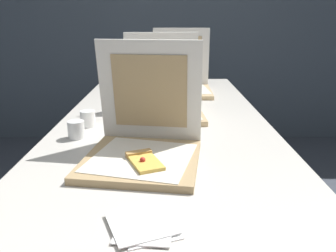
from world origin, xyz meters
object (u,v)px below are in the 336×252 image
at_px(napkin_pile, 144,226).
at_px(table, 163,138).
at_px(pizza_box_back, 181,83).
at_px(cup_white_far, 121,98).
at_px(pizza_box_middle, 162,103).
at_px(cup_white_near_center, 76,130).
at_px(cup_white_mid, 88,119).
at_px(pizza_box_front, 143,144).

bearing_deg(napkin_pile, table, 87.44).
distance_m(pizza_box_back, cup_white_far, 0.43).
distance_m(pizza_box_middle, cup_white_far, 0.28).
relative_size(pizza_box_middle, napkin_pile, 2.08).
relative_size(pizza_box_back, cup_white_far, 5.58).
relative_size(cup_white_near_center, cup_white_mid, 1.00).
distance_m(pizza_box_front, cup_white_mid, 0.42).
xyz_separation_m(pizza_box_middle, pizza_box_back, (0.10, 0.47, 0.00)).
height_order(cup_white_mid, cup_white_far, same).
distance_m(table, pizza_box_back, 0.69).
relative_size(table, cup_white_far, 34.41).
distance_m(cup_white_near_center, cup_white_mid, 0.14).
bearing_deg(cup_white_mid, cup_white_far, 76.84).
height_order(pizza_box_middle, cup_white_far, pizza_box_middle).
bearing_deg(cup_white_near_center, cup_white_far, 79.09).
bearing_deg(cup_white_far, pizza_box_middle, -41.65).
height_order(pizza_box_front, pizza_box_back, pizza_box_back).
height_order(pizza_box_front, napkin_pile, pizza_box_front).
height_order(pizza_box_front, cup_white_far, pizza_box_front).
bearing_deg(pizza_box_back, pizza_box_middle, -101.76).
distance_m(pizza_box_back, cup_white_near_center, 0.90).
xyz_separation_m(pizza_box_middle, cup_white_mid, (-0.30, -0.18, -0.02)).
relative_size(table, pizza_box_front, 5.77).
bearing_deg(pizza_box_back, pizza_box_front, -98.18).
xyz_separation_m(pizza_box_front, cup_white_mid, (-0.25, 0.34, -0.02)).
relative_size(pizza_box_middle, cup_white_far, 5.63).
distance_m(pizza_box_front, pizza_box_back, 1.01).
bearing_deg(pizza_box_middle, pizza_box_front, -99.43).
xyz_separation_m(cup_white_mid, napkin_pile, (0.27, -0.70, -0.03)).
bearing_deg(cup_white_far, pizza_box_front, -77.10).
relative_size(pizza_box_front, napkin_pile, 2.21).
bearing_deg(cup_white_mid, table, -2.97).
bearing_deg(pizza_box_front, table, 88.07).
bearing_deg(napkin_pile, cup_white_far, 99.96).
distance_m(pizza_box_front, pizza_box_middle, 0.52).
xyz_separation_m(pizza_box_back, cup_white_far, (-0.32, -0.29, -0.02)).
bearing_deg(pizza_box_middle, cup_white_near_center, -137.90).
bearing_deg(cup_white_near_center, pizza_box_back, 62.51).
bearing_deg(napkin_pile, pizza_box_back, 84.60).
bearing_deg(table, pizza_box_back, 81.73).
bearing_deg(cup_white_near_center, cup_white_mid, 85.17).
bearing_deg(pizza_box_front, pizza_box_middle, 92.57).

